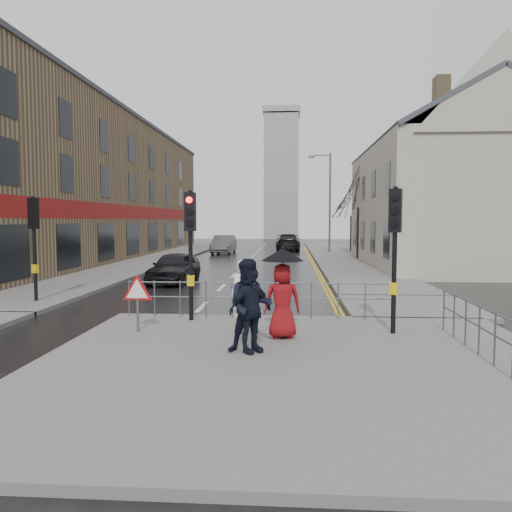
# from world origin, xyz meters

# --- Properties ---
(ground) EXTENTS (120.00, 120.00, 0.00)m
(ground) POSITION_xyz_m (0.00, 0.00, 0.00)
(ground) COLOR black
(ground) RESTS_ON ground
(near_pavement) EXTENTS (10.00, 9.00, 0.14)m
(near_pavement) POSITION_xyz_m (3.00, -3.50, 0.07)
(near_pavement) COLOR #605E5B
(near_pavement) RESTS_ON ground
(left_pavement) EXTENTS (4.00, 44.00, 0.14)m
(left_pavement) POSITION_xyz_m (-6.50, 23.00, 0.07)
(left_pavement) COLOR #605E5B
(left_pavement) RESTS_ON ground
(right_pavement) EXTENTS (4.00, 40.00, 0.14)m
(right_pavement) POSITION_xyz_m (6.50, 25.00, 0.07)
(right_pavement) COLOR #605E5B
(right_pavement) RESTS_ON ground
(pavement_bridge_right) EXTENTS (4.00, 4.20, 0.14)m
(pavement_bridge_right) POSITION_xyz_m (6.50, 3.00, 0.07)
(pavement_bridge_right) COLOR #605E5B
(pavement_bridge_right) RESTS_ON ground
(building_left_terrace) EXTENTS (8.00, 42.00, 10.00)m
(building_left_terrace) POSITION_xyz_m (-12.00, 22.00, 5.00)
(building_left_terrace) COLOR #8B7450
(building_left_terrace) RESTS_ON ground
(building_right_cream) EXTENTS (9.00, 16.40, 10.10)m
(building_right_cream) POSITION_xyz_m (12.00, 18.00, 4.78)
(building_right_cream) COLOR #B1A89A
(building_right_cream) RESTS_ON ground
(church_tower) EXTENTS (5.00, 5.00, 18.00)m
(church_tower) POSITION_xyz_m (1.50, 62.00, 9.00)
(church_tower) COLOR #919399
(church_tower) RESTS_ON ground
(traffic_signal_near_left) EXTENTS (0.28, 0.27, 3.40)m
(traffic_signal_near_left) POSITION_xyz_m (0.20, 0.20, 2.46)
(traffic_signal_near_left) COLOR black
(traffic_signal_near_left) RESTS_ON near_pavement
(traffic_signal_near_right) EXTENTS (0.34, 0.33, 3.40)m
(traffic_signal_near_right) POSITION_xyz_m (5.20, -1.00, 2.46)
(traffic_signal_near_right) COLOR black
(traffic_signal_near_right) RESTS_ON near_pavement
(traffic_signal_far_left) EXTENTS (0.34, 0.33, 3.40)m
(traffic_signal_far_left) POSITION_xyz_m (-5.50, 3.00, 2.46)
(traffic_signal_far_left) COLOR black
(traffic_signal_far_left) RESTS_ON left_pavement
(guard_railing_front) EXTENTS (7.14, 0.04, 1.00)m
(guard_railing_front) POSITION_xyz_m (1.95, 0.60, 0.86)
(guard_railing_front) COLOR #595B5E
(guard_railing_front) RESTS_ON near_pavement
(guard_railing_side) EXTENTS (0.04, 4.54, 1.00)m
(guard_railing_side) POSITION_xyz_m (6.50, -2.75, 0.84)
(guard_railing_side) COLOR #595B5E
(guard_railing_side) RESTS_ON near_pavement
(warning_sign) EXTENTS (0.80, 0.07, 1.35)m
(warning_sign) POSITION_xyz_m (-0.80, -1.21, 1.04)
(warning_sign) COLOR #595B5E
(warning_sign) RESTS_ON near_pavement
(street_lamp) EXTENTS (1.83, 0.25, 8.00)m
(street_lamp) POSITION_xyz_m (5.82, 28.00, 4.71)
(street_lamp) COLOR #595B5E
(street_lamp) RESTS_ON right_pavement
(tree_near) EXTENTS (2.40, 2.40, 6.58)m
(tree_near) POSITION_xyz_m (7.50, 22.00, 5.14)
(tree_near) COLOR black
(tree_near) RESTS_ON right_pavement
(tree_far) EXTENTS (2.40, 2.40, 5.64)m
(tree_far) POSITION_xyz_m (8.00, 30.00, 4.42)
(tree_far) COLOR black
(tree_far) RESTS_ON right_pavement
(pedestrian_a) EXTENTS (0.67, 0.49, 1.71)m
(pedestrian_a) POSITION_xyz_m (1.70, -0.98, 0.99)
(pedestrian_a) COLOR white
(pedestrian_a) RESTS_ON near_pavement
(pedestrian_b) EXTENTS (0.95, 0.76, 1.87)m
(pedestrian_b) POSITION_xyz_m (2.00, -2.88, 1.08)
(pedestrian_b) COLOR black
(pedestrian_b) RESTS_ON near_pavement
(pedestrian_with_umbrella) EXTENTS (0.96, 0.96, 2.01)m
(pedestrian_with_umbrella) POSITION_xyz_m (2.63, -1.63, 1.25)
(pedestrian_with_umbrella) COLOR maroon
(pedestrian_with_umbrella) RESTS_ON near_pavement
(pedestrian_d) EXTENTS (1.02, 0.97, 1.70)m
(pedestrian_d) POSITION_xyz_m (2.02, -2.90, 0.99)
(pedestrian_d) COLOR black
(pedestrian_d) RESTS_ON near_pavement
(car_parked) EXTENTS (1.94, 4.13, 1.37)m
(car_parked) POSITION_xyz_m (-2.30, 8.95, 0.68)
(car_parked) COLOR black
(car_parked) RESTS_ON ground
(car_mid) EXTENTS (1.71, 4.61, 1.51)m
(car_mid) POSITION_xyz_m (-2.69, 28.35, 0.75)
(car_mid) COLOR #484B4D
(car_mid) RESTS_ON ground
(car_far) EXTENTS (2.18, 5.30, 1.53)m
(car_far) POSITION_xyz_m (2.65, 32.31, 0.77)
(car_far) COLOR black
(car_far) RESTS_ON ground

